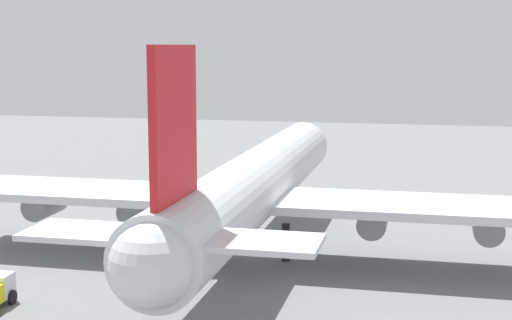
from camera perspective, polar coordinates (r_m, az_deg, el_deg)
name	(u,v)px	position (r m, az deg, el deg)	size (l,w,h in m)	color
ground_plane	(256,251)	(69.00, 0.00, -6.80)	(230.81, 230.81, 0.00)	slate
cargo_airplane	(255,185)	(67.37, -0.05, -1.91)	(57.70, 53.54, 18.35)	silver
maintenance_van	(281,187)	(92.56, 1.91, -2.03)	(4.28, 3.49, 2.44)	#B21E19
safety_cone_nose	(273,191)	(94.42, 1.26, -2.36)	(0.52, 0.52, 0.74)	orange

